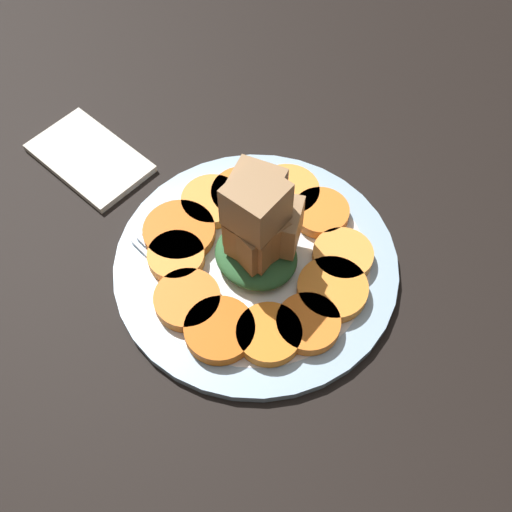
{
  "coord_description": "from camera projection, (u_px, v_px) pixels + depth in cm",
  "views": [
    {
      "loc": [
        22.82,
        -25.13,
        57.09
      ],
      "look_at": [
        0.0,
        0.0,
        4.1
      ],
      "focal_mm": 45.0,
      "sensor_mm": 36.0,
      "label": 1
    }
  ],
  "objects": [
    {
      "name": "table_slab",
      "position": [
        256.0,
        272.0,
        0.66
      ],
      "size": [
        120.0,
        120.0,
        2.0
      ],
      "primitive_type": "cube",
      "color": "black",
      "rests_on": "ground"
    },
    {
      "name": "plate",
      "position": [
        256.0,
        264.0,
        0.64
      ],
      "size": [
        28.39,
        28.39,
        1.05
      ],
      "color": "#99B7D1",
      "rests_on": "table_slab"
    },
    {
      "name": "carrot_slice_0",
      "position": [
        212.0,
        201.0,
        0.67
      ],
      "size": [
        6.36,
        6.36,
        1.28
      ],
      "primitive_type": "cylinder",
      "color": "orange",
      "rests_on": "plate"
    },
    {
      "name": "carrot_slice_1",
      "position": [
        179.0,
        232.0,
        0.65
      ],
      "size": [
        7.31,
        7.31,
        1.28
      ],
      "primitive_type": "cylinder",
      "color": "orange",
      "rests_on": "plate"
    },
    {
      "name": "carrot_slice_2",
      "position": [
        176.0,
        257.0,
        0.63
      ],
      "size": [
        5.67,
        5.67,
        1.28
      ],
      "primitive_type": "cylinder",
      "color": "orange",
      "rests_on": "plate"
    },
    {
      "name": "carrot_slice_3",
      "position": [
        187.0,
        300.0,
        0.61
      ],
      "size": [
        6.37,
        6.37,
        1.28
      ],
      "primitive_type": "cylinder",
      "color": "orange",
      "rests_on": "plate"
    },
    {
      "name": "carrot_slice_4",
      "position": [
        220.0,
        330.0,
        0.59
      ],
      "size": [
        6.6,
        6.6,
        1.28
      ],
      "primitive_type": "cylinder",
      "color": "#D45F12",
      "rests_on": "plate"
    },
    {
      "name": "carrot_slice_5",
      "position": [
        269.0,
        334.0,
        0.59
      ],
      "size": [
        6.1,
        6.1,
        1.28
      ],
      "primitive_type": "cylinder",
      "color": "orange",
      "rests_on": "plate"
    },
    {
      "name": "carrot_slice_6",
      "position": [
        308.0,
        324.0,
        0.59
      ],
      "size": [
        6.0,
        6.0,
        1.28
      ],
      "primitive_type": "cylinder",
      "color": "orange",
      "rests_on": "plate"
    },
    {
      "name": "carrot_slice_7",
      "position": [
        332.0,
        289.0,
        0.61
      ],
      "size": [
        6.81,
        6.81,
        1.28
      ],
      "primitive_type": "cylinder",
      "color": "orange",
      "rests_on": "plate"
    },
    {
      "name": "carrot_slice_8",
      "position": [
        343.0,
        256.0,
        0.63
      ],
      "size": [
        6.02,
        6.02,
        1.28
      ],
      "primitive_type": "cylinder",
      "color": "#F9963A",
      "rests_on": "plate"
    },
    {
      "name": "carrot_slice_9",
      "position": [
        321.0,
        213.0,
        0.66
      ],
      "size": [
        5.84,
        5.84,
        1.28
      ],
      "primitive_type": "cylinder",
      "color": "orange",
      "rests_on": "plate"
    },
    {
      "name": "carrot_slice_10",
      "position": [
        287.0,
        192.0,
        0.68
      ],
      "size": [
        6.77,
        6.77,
        1.28
      ],
      "primitive_type": "cylinder",
      "color": "orange",
      "rests_on": "plate"
    },
    {
      "name": "carrot_slice_11",
      "position": [
        243.0,
        195.0,
        0.68
      ],
      "size": [
        6.82,
        6.82,
        1.28
      ],
      "primitive_type": "cylinder",
      "color": "orange",
      "rests_on": "plate"
    },
    {
      "name": "center_pile",
      "position": [
        259.0,
        230.0,
        0.6
      ],
      "size": [
        8.49,
        9.1,
        11.7
      ],
      "color": "#2D6033",
      "rests_on": "plate"
    },
    {
      "name": "fork",
      "position": [
        196.0,
        290.0,
        0.62
      ],
      "size": [
        18.62,
        3.17,
        0.4
      ],
      "rotation": [
        0.0,
        0.0,
        -0.08
      ],
      "color": "#B2B2B7",
      "rests_on": "plate"
    },
    {
      "name": "napkin",
      "position": [
        90.0,
        158.0,
        0.72
      ],
      "size": [
        13.52,
        8.11,
        0.8
      ],
      "color": "silver",
      "rests_on": "table_slab"
    }
  ]
}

